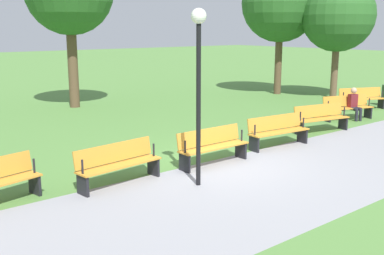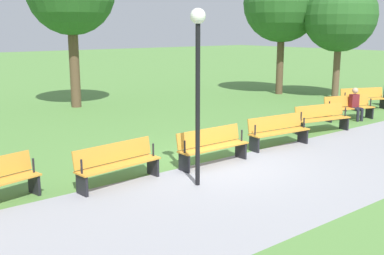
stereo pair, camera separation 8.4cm
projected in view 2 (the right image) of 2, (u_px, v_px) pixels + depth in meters
The scene contains 12 objects.
ground_plane at pixel (214, 164), 11.65m from camera, with size 120.00×120.00×0.00m, color #54843D.
path_paving at pixel (269, 183), 10.26m from camera, with size 35.52×4.20×0.01m, color #939399.
bench_0 at pixel (363, 98), 19.44m from camera, with size 2.02×1.22×0.89m.
bench_1 at pixel (349, 107), 17.24m from camera, with size 2.04×1.05×0.89m.
bench_2 at pixel (322, 118), 15.19m from camera, with size 2.05×0.86×0.89m.
bench_3 at pixel (278, 130), 13.31m from camera, with size 2.03×0.67×0.89m.
bench_4 at pixel (212, 145), 11.61m from camera, with size 1.99×0.47×0.89m.
bench_5 at pixel (117, 163), 10.11m from camera, with size 2.03×0.67×0.89m.
person_seated at pixel (356, 103), 17.15m from camera, with size 0.45×0.58×1.20m.
tree_1 at pixel (282, 3), 23.21m from camera, with size 3.88×3.88×6.50m.
tree_2 at pixel (340, 15), 21.96m from camera, with size 3.45×3.45×5.67m.
lamp_post at pixel (198, 63), 9.59m from camera, with size 0.32×0.32×3.74m.
Camera 2 is at (7.44, 8.39, 3.34)m, focal length 43.61 mm.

